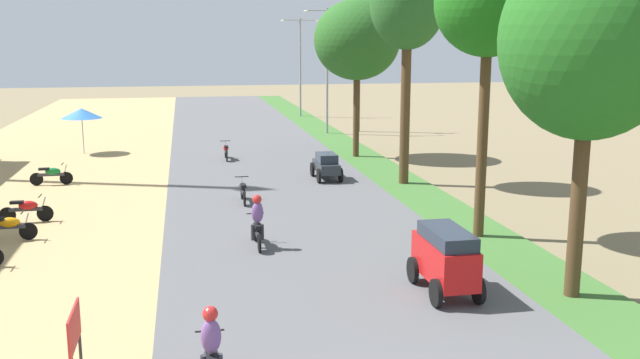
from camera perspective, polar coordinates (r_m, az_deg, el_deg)
The scene contains 18 objects.
parked_motorbike_third at distance 24.24m, azimuth -24.00°, elevation -3.45°, with size 1.80×0.54×0.94m.
parked_motorbike_fourth at distance 26.43m, azimuth -22.70°, elevation -2.17°, with size 1.80×0.54×0.94m.
parked_motorbike_fifth at distance 32.77m, azimuth -20.94°, elevation 0.43°, with size 1.80×0.54×0.94m.
street_signboard at distance 13.71m, azimuth -19.30°, elevation -11.71°, with size 0.06×1.30×1.50m.
vendor_umbrella at distance 41.03m, azimuth -18.79°, elevation 5.11°, with size 2.20×2.20×2.52m.
median_tree_nearest at distance 17.73m, azimuth 21.07°, elevation 10.45°, with size 4.20×4.20×8.60m.
median_tree_second at distance 22.58m, azimuth 13.52°, elevation 13.57°, with size 3.31×3.31×8.98m.
median_tree_third at distance 30.72m, azimuth 7.13°, elevation 13.82°, with size 3.21×3.21×9.74m.
median_tree_fourth at distance 37.76m, azimuth 3.02°, elevation 11.23°, with size 4.56×4.56×8.35m.
streetlamp_near at distance 47.34m, azimuth 0.58°, elevation 9.47°, with size 3.16×0.20×8.26m.
streetlamp_mid at distance 58.13m, azimuth -1.62°, elevation 9.65°, with size 3.16×0.20×7.93m.
utility_pole_near at distance 48.78m, azimuth 3.17°, elevation 8.97°, with size 1.80×0.20×8.28m.
car_van_red at distance 17.78m, azimuth 10.13°, elevation -6.19°, with size 1.19×2.41×1.67m.
car_sedan_charcoal at distance 31.75m, azimuth 0.52°, elevation 1.20°, with size 1.10×2.26×1.19m.
motorbike_foreground_rider at distance 13.05m, azimuth -8.82°, elevation -13.59°, with size 0.54×1.80×1.66m.
motorbike_ahead_second at distance 21.44m, azimuth -5.12°, elevation -3.50°, with size 0.54×1.80×1.66m.
motorbike_ahead_third at distance 27.45m, azimuth -6.27°, elevation -0.83°, with size 0.54×1.80×0.94m.
motorbike_ahead_fourth at distance 37.37m, azimuth -7.64°, elevation 2.38°, with size 0.54×1.80×0.94m.
Camera 1 is at (-3.70, -8.75, 6.32)m, focal length 39.43 mm.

